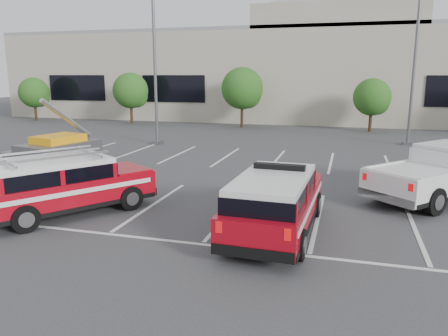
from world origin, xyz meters
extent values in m
plane|color=#37373A|center=(0.00, 0.00, 0.00)|extent=(120.00, 120.00, 0.00)
cube|color=silver|center=(0.00, 4.50, 0.01)|extent=(23.00, 15.00, 0.01)
cube|color=#BBB09E|center=(0.00, 32.00, 4.00)|extent=(60.00, 15.00, 8.00)
cube|color=gray|center=(0.00, 32.00, 8.15)|extent=(60.00, 15.00, 0.30)
cube|color=#BBB09E|center=(2.00, 30.50, 9.00)|extent=(14.00, 12.00, 2.00)
cylinder|color=#3F2B19|center=(-25.00, 22.00, 0.76)|extent=(0.24, 0.24, 1.51)
sphere|color=#144612|center=(-25.00, 22.00, 2.60)|extent=(2.77, 2.77, 2.77)
sphere|color=#144612|center=(-24.60, 22.20, 2.18)|extent=(1.85, 1.85, 1.85)
cylinder|color=#3F2B19|center=(-15.00, 22.00, 0.84)|extent=(0.24, 0.24, 1.67)
sphere|color=#144612|center=(-15.00, 22.00, 2.88)|extent=(3.07, 3.07, 3.07)
sphere|color=#144612|center=(-14.60, 22.20, 2.42)|extent=(2.05, 2.05, 2.05)
cylinder|color=#3F2B19|center=(-5.00, 22.00, 0.92)|extent=(0.24, 0.24, 1.84)
sphere|color=#144612|center=(-5.00, 22.00, 3.16)|extent=(3.37, 3.37, 3.37)
sphere|color=#144612|center=(-4.60, 22.20, 2.65)|extent=(2.24, 2.24, 2.24)
cylinder|color=#3F2B19|center=(5.00, 22.00, 0.76)|extent=(0.24, 0.24, 1.51)
sphere|color=#144612|center=(5.00, 22.00, 2.60)|extent=(2.77, 2.77, 2.77)
sphere|color=#144612|center=(5.40, 22.20, 2.18)|extent=(1.85, 1.85, 1.85)
cube|color=#59595E|center=(-8.00, 12.00, 0.10)|extent=(0.60, 0.60, 0.20)
cylinder|color=#59595E|center=(-8.00, 12.00, 5.00)|extent=(0.18, 0.18, 10.00)
cube|color=#59595E|center=(7.00, 16.00, 0.10)|extent=(0.60, 0.60, 0.20)
cylinder|color=#59595E|center=(7.00, 16.00, 5.00)|extent=(0.18, 0.18, 10.00)
cube|color=maroon|center=(1.66, -1.41, 0.73)|extent=(2.10, 5.33, 0.80)
cube|color=black|center=(1.64, -1.89, 1.34)|extent=(1.89, 3.79, 0.42)
cube|color=silver|center=(1.64, -1.89, 1.63)|extent=(1.85, 3.72, 0.15)
cube|color=black|center=(1.67, -1.07, 1.78)|extent=(1.43, 0.32, 0.14)
cube|color=silver|center=(6.67, 3.50, 0.80)|extent=(5.58, 5.97, 0.88)
cube|color=maroon|center=(-4.81, -1.50, 0.75)|extent=(4.44, 5.25, 0.83)
cube|color=black|center=(-5.09, -1.91, 1.38)|extent=(3.43, 3.86, 0.43)
cube|color=silver|center=(-5.09, -1.91, 1.67)|extent=(3.36, 3.78, 0.16)
cube|color=#A5A5A8|center=(-5.09, -1.91, 1.95)|extent=(3.28, 3.61, 0.06)
cube|color=#59595E|center=(-9.88, 4.90, 0.54)|extent=(2.93, 3.95, 1.08)
cube|color=orange|center=(-9.88, 4.90, 1.23)|extent=(2.03, 2.47, 0.39)
cylinder|color=#A5A5A8|center=(-9.74, 5.48, 2.16)|extent=(0.90, 2.85, 2.11)
cube|color=#59595E|center=(-11.68, 4.12, 0.34)|extent=(1.23, 1.38, 0.69)
camera|label=1|loc=(3.43, -12.79, 4.27)|focal=35.00mm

